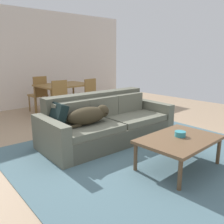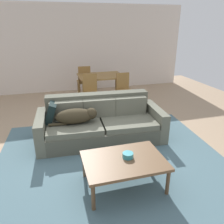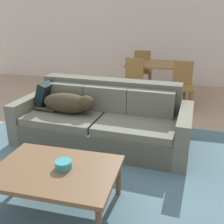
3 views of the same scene
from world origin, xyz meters
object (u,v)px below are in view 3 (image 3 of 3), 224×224
object	(u,v)px
dining_chair_near_right	(182,84)
dining_chair_near_left	(132,81)
dining_table	(158,67)
dining_chair_far_left	(143,69)
coffee_table	(56,173)
throw_pillow_by_left_arm	(46,94)
bowl_on_coffee_table	(64,165)
dog_on_left_cushion	(69,103)
couch	(103,120)

from	to	relation	value
dining_chair_near_right	dining_chair_near_left	bearing A→B (deg)	177.36
dining_table	dining_chair_far_left	size ratio (longest dim) A/B	1.32
coffee_table	dining_table	size ratio (longest dim) A/B	0.87
throw_pillow_by_left_arm	coffee_table	distance (m)	1.82
dining_table	bowl_on_coffee_table	bearing A→B (deg)	-97.61
dog_on_left_cushion	bowl_on_coffee_table	world-z (taller)	dog_on_left_cushion
dining_table	dining_chair_far_left	distance (m)	0.71
couch	dining_chair_far_left	distance (m)	2.80
throw_pillow_by_left_arm	dining_chair_near_left	size ratio (longest dim) A/B	0.42
bowl_on_coffee_table	dining_chair_far_left	size ratio (longest dim) A/B	0.16
throw_pillow_by_left_arm	dining_table	size ratio (longest dim) A/B	0.31
dining_table	coffee_table	bearing A→B (deg)	-98.54
bowl_on_coffee_table	dining_chair_near_right	distance (m)	3.23
bowl_on_coffee_table	couch	bearing A→B (deg)	91.91
couch	dining_chair_near_right	bearing A→B (deg)	61.46
dog_on_left_cushion	throw_pillow_by_left_arm	bearing A→B (deg)	158.67
couch	dining_chair_near_left	distance (m)	1.64
coffee_table	dining_table	distance (m)	3.73
bowl_on_coffee_table	dining_chair_near_right	xyz separation A→B (m)	(0.99, 3.08, 0.04)
bowl_on_coffee_table	coffee_table	bearing A→B (deg)	-155.07
dining_chair_near_left	dining_chair_far_left	size ratio (longest dim) A/B	0.97
couch	dining_table	size ratio (longest dim) A/B	1.94
couch	throw_pillow_by_left_arm	size ratio (longest dim) A/B	6.32
coffee_table	bowl_on_coffee_table	bearing A→B (deg)	24.93
bowl_on_coffee_table	dining_chair_near_left	distance (m)	3.05
dog_on_left_cushion	dining_chair_far_left	world-z (taller)	dining_chair_far_left
dining_chair_near_left	couch	bearing A→B (deg)	-85.71
dining_chair_near_left	bowl_on_coffee_table	bearing A→B (deg)	-82.92
dog_on_left_cushion	dining_chair_far_left	size ratio (longest dim) A/B	0.93
couch	dining_chair_near_left	world-z (taller)	dining_chair_near_left
throw_pillow_by_left_arm	dining_chair_far_left	size ratio (longest dim) A/B	0.40
throw_pillow_by_left_arm	coffee_table	size ratio (longest dim) A/B	0.35
dog_on_left_cushion	coffee_table	distance (m)	1.44
coffee_table	dining_chair_far_left	distance (m)	4.25
dog_on_left_cushion	dining_chair_far_left	xyz separation A→B (m)	(0.60, 2.88, -0.04)
couch	coffee_table	xyz separation A→B (m)	(-0.02, -1.46, 0.07)
throw_pillow_by_left_arm	dining_chair_far_left	distance (m)	2.87
coffee_table	dining_chair_near_right	distance (m)	3.28
couch	dog_on_left_cushion	world-z (taller)	couch
throw_pillow_by_left_arm	bowl_on_coffee_table	bearing A→B (deg)	-58.31
couch	dining_chair_far_left	bearing A→B (deg)	90.75
throw_pillow_by_left_arm	dining_table	bearing A→B (deg)	55.64
dining_chair_near_left	dining_chair_far_left	bearing A→B (deg)	96.88
dog_on_left_cushion	dining_chair_near_left	xyz separation A→B (m)	(0.57, 1.72, -0.05)
couch	dining_chair_near_right	world-z (taller)	dining_chair_near_right
coffee_table	dog_on_left_cushion	bearing A→B (deg)	107.80
dining_chair_near_left	dog_on_left_cushion	bearing A→B (deg)	-99.95
couch	coffee_table	distance (m)	1.46
dining_chair_near_right	dining_chair_far_left	world-z (taller)	dining_chair_far_left
bowl_on_coffee_table	throw_pillow_by_left_arm	bearing A→B (deg)	121.69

